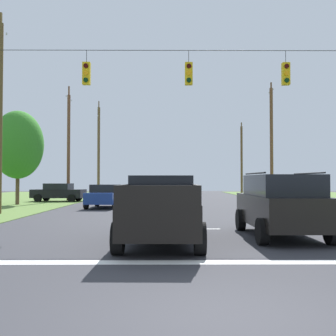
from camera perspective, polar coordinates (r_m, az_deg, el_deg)
name	(u,v)px	position (r m, az deg, el deg)	size (l,w,h in m)	color
ground_plane	(227,322)	(5.55, 8.32, -20.89)	(120.00, 120.00, 0.00)	#333338
stop_bar_stripe	(201,262)	(9.12, 4.69, -13.21)	(14.52, 0.45, 0.01)	white
lane_dash_0	(186,229)	(15.03, 2.64, -8.64)	(0.15, 2.50, 0.01)	white
lane_dash_1	(180,213)	(22.20, 1.65, -6.39)	(0.15, 2.50, 0.01)	white
lane_dash_2	(177,207)	(27.16, 1.28, -5.53)	(0.15, 2.50, 0.01)	white
lane_dash_3	(174,199)	(38.34, 0.79, -4.41)	(0.15, 2.50, 0.01)	white
overhead_signal_span	(189,123)	(17.08, 3.04, 6.45)	(17.42, 0.31, 7.74)	#4E392B
pickup_truck	(161,209)	(11.74, -0.98, -5.88)	(2.36, 5.44, 1.95)	black
suv_black	(281,204)	(13.34, 15.72, -4.91)	(2.22, 4.80, 2.05)	black
distant_car_crossing_white	(284,195)	(29.10, 16.18, -3.66)	(4.36, 2.14, 1.52)	silver
distant_car_oncoming	(105,196)	(26.57, -8.88, -3.90)	(2.26, 4.42, 1.52)	navy
distant_car_far_parked	(59,192)	(34.84, -15.29, -3.33)	(4.45, 2.34, 1.52)	black
utility_pole_far_right	(272,142)	(38.10, 14.51, 3.59)	(0.30, 1.56, 10.82)	brown
utility_pole_near_left	(242,159)	(52.22, 10.42, 1.27)	(0.28, 1.54, 9.19)	brown
utility_pole_far_left	(0,115)	(23.29, -22.82, 6.93)	(0.29, 1.65, 10.79)	brown
utility_pole_distant_right	(69,145)	(36.25, -13.96, 3.15)	(0.27, 1.98, 10.07)	brown
utility_pole_distant_left	(99,149)	(51.18, -9.84, 2.70)	(0.33, 1.99, 11.75)	brown
tree_roadside_far_right	(18,145)	(31.26, -20.56, 3.10)	(3.66, 3.66, 6.87)	brown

